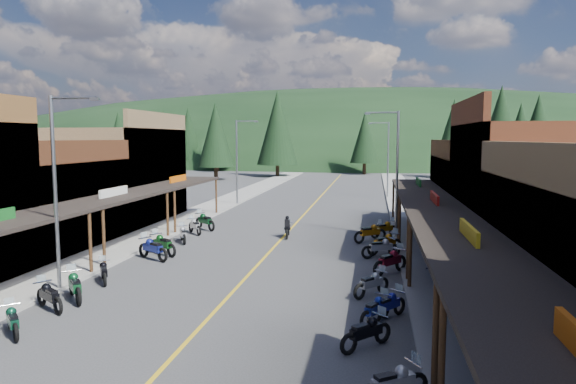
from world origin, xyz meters
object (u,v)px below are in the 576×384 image
at_px(bike_west_4, 49,295).
at_px(rider_on_bike, 288,229).
at_px(streetlight_2, 395,168).
at_px(bike_east_9, 385,242).
at_px(bike_west_5, 75,285).
at_px(pine_0, 119,137).
at_px(shop_west_3, 115,175).
at_px(bike_east_7, 390,260).
at_px(shop_east_2, 542,196).
at_px(bike_east_6, 371,282).
at_px(pine_1, 217,133).
at_px(pedestrian_east_a, 430,251).
at_px(shop_west_2, 33,204).
at_px(bike_east_4, 375,308).
at_px(bike_east_3, 366,331).
at_px(pine_2, 277,128).
at_px(bike_east_8, 381,247).
at_px(bike_west_8, 163,243).
at_px(bike_west_6, 104,271).
at_px(pine_4, 454,132).
at_px(bike_east_5, 388,304).
at_px(streetlight_1, 238,158).
at_px(pine_9, 520,138).
at_px(pine_11, 500,131).
at_px(bike_west_10, 195,225).
at_px(bike_east_11, 384,228).
at_px(pine_5, 538,129).
at_px(pine_3, 365,137).
at_px(streetlight_0, 58,184).
at_px(pine_7, 188,134).
at_px(streetlight_3, 387,156).
at_px(shop_east_3, 495,195).
at_px(bike_west_3, 12,320).
at_px(bike_west_7, 153,247).
at_px(pedestrian_east_b, 414,214).
at_px(bike_west_11, 205,220).
at_px(bike_east_2, 393,382).

bearing_deg(bike_west_4, rider_on_bike, 11.30).
height_order(streetlight_2, bike_east_9, streetlight_2).
bearing_deg(bike_west_5, pine_0, 75.60).
height_order(shop_west_3, bike_east_7, shop_west_3).
distance_m(shop_east_2, bike_west_5, 21.59).
bearing_deg(bike_west_4, bike_east_6, -38.58).
bearing_deg(pine_1, pedestrian_east_a, -65.28).
relative_size(shop_west_2, bike_west_4, 5.28).
relative_size(bike_east_4, bike_east_9, 0.80).
bearing_deg(bike_east_3, bike_east_6, 132.13).
distance_m(shop_west_3, pine_2, 47.07).
bearing_deg(bike_east_4, bike_east_8, 117.45).
bearing_deg(shop_east_2, bike_west_8, -177.71).
distance_m(shop_west_2, bike_west_6, 10.20).
height_order(pine_1, pine_4, same).
height_order(bike_west_6, bike_east_5, bike_east_5).
bearing_deg(streetlight_1, bike_west_4, -88.24).
relative_size(pine_9, pine_11, 0.87).
relative_size(bike_west_5, bike_east_9, 0.96).
relative_size(shop_west_3, pine_0, 0.99).
xyz_separation_m(bike_east_3, bike_east_5, (0.71, 2.69, -0.02)).
relative_size(bike_west_10, bike_east_11, 0.95).
height_order(pine_5, bike_east_8, pine_5).
height_order(pine_3, bike_east_11, pine_3).
height_order(streetlight_0, bike_east_11, streetlight_0).
bearing_deg(streetlight_0, bike_east_8, 32.14).
relative_size(shop_west_3, bike_east_6, 5.47).
height_order(pine_7, bike_east_4, pine_7).
xyz_separation_m(streetlight_3, bike_west_10, (-12.91, -22.87, -3.88)).
bearing_deg(pine_7, bike_west_8, -70.59).
height_order(bike_west_10, bike_east_6, bike_west_10).
xyz_separation_m(shop_east_3, bike_west_3, (-19.43, -21.94, -2.00)).
xyz_separation_m(pine_3, bike_west_5, (-9.75, -73.03, -5.85)).
distance_m(streetlight_0, pine_7, 85.79).
height_order(bike_west_7, pedestrian_east_a, pedestrian_east_a).
bearing_deg(pedestrian_east_b, bike_west_5, 35.01).
bearing_deg(pedestrian_east_a, pine_4, -165.60).
height_order(streetlight_1, bike_west_8, streetlight_1).
bearing_deg(shop_east_2, bike_west_7, -174.42).
distance_m(shop_west_3, bike_west_11, 8.85).
bearing_deg(bike_west_7, bike_west_6, -153.44).
bearing_deg(streetlight_1, streetlight_3, 29.91).
height_order(shop_east_3, bike_east_2, shop_east_3).
bearing_deg(bike_east_6, bike_west_4, -122.33).
bearing_deg(bike_east_5, pine_9, 108.36).
distance_m(shop_west_2, pine_9, 57.58).
relative_size(streetlight_0, pine_1, 0.64).
bearing_deg(streetlight_2, bike_east_4, -94.27).
distance_m(bike_west_10, bike_east_8, 13.03).
bearing_deg(bike_east_5, shop_west_3, 174.54).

